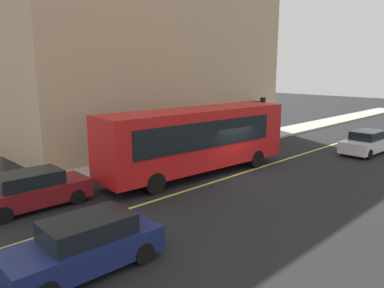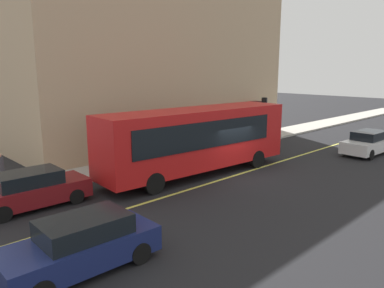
% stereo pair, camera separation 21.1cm
% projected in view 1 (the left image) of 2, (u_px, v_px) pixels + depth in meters
% --- Properties ---
extents(ground, '(120.00, 120.00, 0.00)m').
position_uv_depth(ground, '(237.00, 175.00, 19.67)').
color(ground, black).
extents(sidewalk, '(80.00, 2.60, 0.15)m').
position_uv_depth(sidewalk, '(170.00, 156.00, 23.45)').
color(sidewalk, '#B2ADA3').
rests_on(sidewalk, ground).
extents(lane_centre_stripe, '(36.00, 0.16, 0.01)m').
position_uv_depth(lane_centre_stripe, '(237.00, 175.00, 19.67)').
color(lane_centre_stripe, '#D8D14C').
rests_on(lane_centre_stripe, ground).
extents(storefront_building, '(21.27, 11.57, 15.97)m').
position_uv_depth(storefront_building, '(142.00, 37.00, 28.77)').
color(storefront_building, tan).
rests_on(storefront_building, ground).
extents(bus, '(11.27, 3.21, 3.50)m').
position_uv_depth(bus, '(198.00, 138.00, 19.38)').
color(bus, red).
rests_on(bus, ground).
extents(traffic_light, '(0.30, 0.52, 3.20)m').
position_uv_depth(traffic_light, '(263.00, 108.00, 28.74)').
color(traffic_light, '#2D2D33').
rests_on(traffic_light, sidewalk).
extents(car_white, '(4.38, 2.01, 1.52)m').
position_uv_depth(car_white, '(366.00, 143.00, 24.45)').
color(car_white, white).
rests_on(car_white, ground).
extents(car_navy, '(4.34, 1.94, 1.52)m').
position_uv_depth(car_navy, '(85.00, 245.00, 10.25)').
color(car_navy, navy).
rests_on(car_navy, ground).
extents(car_maroon, '(4.34, 1.94, 1.52)m').
position_uv_depth(car_maroon, '(33.00, 190.00, 14.88)').
color(car_maroon, maroon).
rests_on(car_maroon, ground).
extents(pedestrian_mid_block, '(0.34, 0.34, 1.69)m').
position_uv_depth(pedestrian_mid_block, '(0.00, 168.00, 16.65)').
color(pedestrian_mid_block, black).
rests_on(pedestrian_mid_block, sidewalk).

